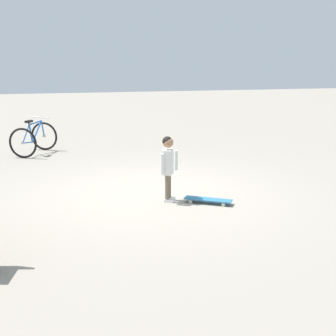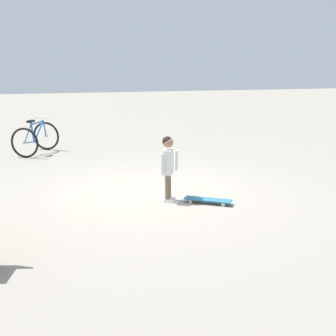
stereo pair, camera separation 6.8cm
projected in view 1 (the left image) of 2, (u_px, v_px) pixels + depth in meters
ground_plane at (152, 192)px, 8.10m from camera, size 50.00×50.00×0.00m
child_person at (168, 161)px, 7.43m from camera, size 0.28×0.34×1.06m
skateboard at (208, 200)px, 7.44m from camera, size 0.57×0.74×0.07m
bicycle_near at (34, 138)px, 11.25m from camera, size 1.28×1.13×0.85m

